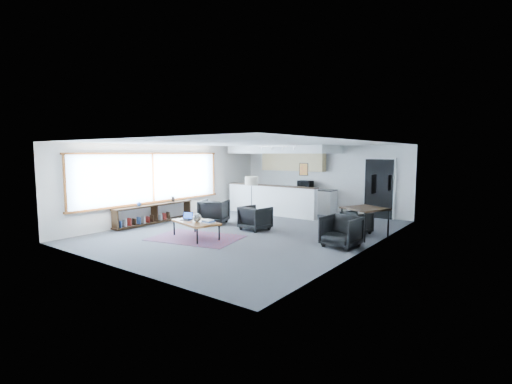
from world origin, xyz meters
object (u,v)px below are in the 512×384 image
Objects in this scene: floor_lamp at (251,183)px; dining_table at (365,210)px; armchair_left at (214,210)px; microwave at (305,184)px; armchair_right at (255,217)px; laptop at (187,218)px; ceramic_pot at (197,218)px; dining_chair_far at (357,223)px; book_stack at (208,222)px; dining_chair_near at (341,232)px; coffee_table at (196,223)px.

floor_lamp is 1.19× the size of dining_table.
floor_lamp reaches higher than armchair_left.
armchair_right is at bearing -83.85° from microwave.
armchair_left is 0.57× the size of floor_lamp.
microwave reaches higher than armchair_right.
ceramic_pot is (0.45, -0.06, 0.06)m from laptop.
armchair_right is 2.98m from dining_chair_far.
armchair_left is (-1.53, 1.86, -0.08)m from book_stack.
microwave is at bearing 66.41° from laptop.
dining_chair_near is 1.20× the size of dining_chair_far.
coffee_table is 2.18× the size of dining_chair_near.
coffee_table is 2.98m from floor_lamp.
armchair_left is at bearing 7.12° from armchair_right.
ceramic_pot is at bearing -174.78° from book_stack.
dining_chair_far is at bearing 59.45° from coffee_table.
armchair_right reaches higher than ceramic_pot.
dining_chair_near is at bearing -19.42° from floor_lamp.
ceramic_pot is (0.09, -0.04, 0.15)m from coffee_table.
ceramic_pot is 2.22m from armchair_left.
floor_lamp is 3.71m from dining_chair_far.
dining_table is at bearing 41.80° from book_stack.
armchair_left is 4.83m from dining_table.
coffee_table is 0.37m from laptop.
floor_lamp is (-0.89, 0.98, 0.93)m from armchair_right.
microwave is (-3.44, 4.36, 0.76)m from dining_chair_near.
laptop is at bearing 88.37° from armchair_left.
laptop is 5.87m from microwave.
microwave reaches higher than armchair_left.
dining_table reaches higher than armchair_right.
dining_table reaches higher than coffee_table.
book_stack is at bearing -87.83° from microwave.
dining_chair_near is (3.93, 1.46, -0.17)m from laptop.
floor_lamp is at bearing 68.86° from laptop.
floor_lamp is 3.94m from dining_table.
book_stack is at bearing -20.55° from laptop.
coffee_table is 1.97× the size of armchair_right.
dining_chair_far is at bearing 103.77° from dining_chair_near.
armchair_right is 1.44× the size of microwave.
armchair_left is at bearing -179.94° from dining_chair_near.
book_stack is 0.59× the size of microwave.
armchair_left reaches higher than armchair_right.
book_stack reaches higher than coffee_table.
armchair_left reaches higher than book_stack.
armchair_left is at bearing 129.46° from book_stack.
ceramic_pot reaches higher than dining_chair_far.
armchair_left is 1.08× the size of armchair_right.
microwave is (-0.34, 5.84, 0.61)m from book_stack.
microwave is (-3.52, 3.00, 0.36)m from dining_table.
ceramic_pot is 0.42× the size of microwave.
armchair_right is (0.17, 1.85, -0.11)m from book_stack.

